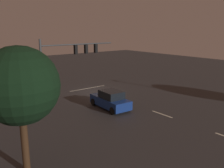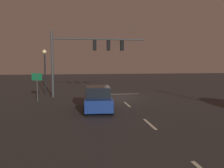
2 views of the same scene
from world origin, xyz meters
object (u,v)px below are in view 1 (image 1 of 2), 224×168
(street_lamp_right_kerb, at_px, (26,67))
(tree_right_near, at_px, (20,86))
(traffic_signal_assembly, at_px, (71,55))
(car_approaching, at_px, (110,100))
(route_sign, at_px, (42,89))

(street_lamp_right_kerb, relative_size, tree_right_near, 0.71)
(traffic_signal_assembly, bearing_deg, car_approaching, 93.16)
(traffic_signal_assembly, distance_m, route_sign, 5.66)
(traffic_signal_assembly, bearing_deg, street_lamp_right_kerb, -24.02)
(car_approaching, height_order, street_lamp_right_kerb, street_lamp_right_kerb)
(traffic_signal_assembly, height_order, route_sign, traffic_signal_assembly)
(car_approaching, bearing_deg, tree_right_near, 29.40)
(traffic_signal_assembly, bearing_deg, route_sign, 27.94)
(street_lamp_right_kerb, height_order, route_sign, street_lamp_right_kerb)
(street_lamp_right_kerb, height_order, tree_right_near, tree_right_near)
(street_lamp_right_kerb, xyz_separation_m, route_sign, (0.11, 4.25, -1.48))
(street_lamp_right_kerb, distance_m, tree_right_near, 14.87)
(street_lamp_right_kerb, bearing_deg, tree_right_near, 70.20)
(car_approaching, xyz_separation_m, street_lamp_right_kerb, (4.66, -8.49, 2.46))
(route_sign, distance_m, tree_right_near, 11.21)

